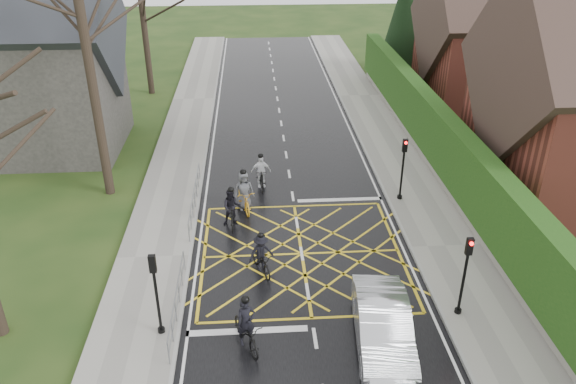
{
  "coord_description": "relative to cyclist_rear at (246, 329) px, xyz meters",
  "views": [
    {
      "loc": [
        -1.85,
        -19.13,
        13.02
      ],
      "look_at": [
        -0.36,
        3.02,
        1.3
      ],
      "focal_mm": 35.0,
      "sensor_mm": 36.0,
      "label": 1
    }
  ],
  "objects": [
    {
      "name": "conifer",
      "position": [
        13.01,
        31.12,
        4.37
      ],
      "size": [
        4.6,
        4.6,
        10.0
      ],
      "color": "black",
      "rests_on": "ground"
    },
    {
      "name": "traffic_light_ne",
      "position": [
        7.36,
        9.31,
        1.04
      ],
      "size": [
        0.24,
        0.31,
        3.21
      ],
      "rotation": [
        0.0,
        0.0,
        3.14
      ],
      "color": "black",
      "rests_on": "ground"
    },
    {
      "name": "sidewalk_right",
      "position": [
        8.26,
        5.12,
        -0.55
      ],
      "size": [
        3.0,
        80.0,
        0.15
      ],
      "primitive_type": "cube",
      "color": "gray",
      "rests_on": "ground"
    },
    {
      "name": "cyclist_mid",
      "position": [
        0.58,
        4.07,
        0.01
      ],
      "size": [
        1.22,
        1.88,
        1.73
      ],
      "rotation": [
        0.0,
        0.0,
        0.37
      ],
      "color": "black",
      "rests_on": "ground"
    },
    {
      "name": "house_far",
      "position": [
        17.01,
        23.12,
        3.74
      ],
      "size": [
        9.8,
        8.8,
        10.3
      ],
      "color": "maroon",
      "rests_on": "ground"
    },
    {
      "name": "car",
      "position": [
        4.38,
        -0.36,
        0.17
      ],
      "size": [
        2.1,
        4.93,
        1.58
      ],
      "primitive_type": "imported",
      "rotation": [
        0.0,
        0.0,
        -0.09
      ],
      "color": "silver",
      "rests_on": "ground"
    },
    {
      "name": "cyclist_rear",
      "position": [
        0.0,
        0.0,
        0.0
      ],
      "size": [
        1.38,
        2.08,
        1.92
      ],
      "rotation": [
        0.0,
        0.0,
        0.38
      ],
      "color": "black",
      "rests_on": "ground"
    },
    {
      "name": "cyclist_lead",
      "position": [
        -0.09,
        9.04,
        0.08
      ],
      "size": [
        1.19,
        2.21,
        2.04
      ],
      "rotation": [
        0.0,
        0.0,
        0.23
      ],
      "color": "#C88A18",
      "rests_on": "ground"
    },
    {
      "name": "church",
      "position": [
        -11.28,
        17.12,
        4.31
      ],
      "size": [
        8.8,
        7.8,
        11.0
      ],
      "color": "#2D2B28",
      "rests_on": "ground"
    },
    {
      "name": "road",
      "position": [
        2.26,
        5.12,
        -0.62
      ],
      "size": [
        9.0,
        80.0,
        0.01
      ],
      "primitive_type": "cube",
      "color": "black",
      "rests_on": "ground"
    },
    {
      "name": "cyclist_front",
      "position": [
        0.75,
        11.23,
        0.05
      ],
      "size": [
        1.02,
        1.87,
        1.83
      ],
      "rotation": [
        0.0,
        0.0,
        0.09
      ],
      "color": "black",
      "rests_on": "ground"
    },
    {
      "name": "railing_north",
      "position": [
        -2.39,
        9.12,
        0.17
      ],
      "size": [
        0.05,
        6.04,
        1.03
      ],
      "color": "slate",
      "rests_on": "ground"
    },
    {
      "name": "traffic_light_se",
      "position": [
        7.36,
        0.91,
        1.04
      ],
      "size": [
        0.24,
        0.31,
        3.21
      ],
      "rotation": [
        0.0,
        0.0,
        3.14
      ],
      "color": "black",
      "rests_on": "ground"
    },
    {
      "name": "cyclist_back",
      "position": [
        -0.63,
        7.63,
        0.09
      ],
      "size": [
        0.85,
        1.88,
        1.88
      ],
      "rotation": [
        0.0,
        0.0,
        0.02
      ],
      "color": "black",
      "rests_on": "ground"
    },
    {
      "name": "sidewalk_left",
      "position": [
        -3.74,
        5.12,
        -0.55
      ],
      "size": [
        3.0,
        80.0,
        0.15
      ],
      "primitive_type": "cube",
      "color": "gray",
      "rests_on": "ground"
    },
    {
      "name": "tree_near",
      "position": [
        -6.74,
        11.12,
        7.29
      ],
      "size": [
        9.24,
        9.24,
        11.44
      ],
      "color": "black",
      "rests_on": "ground"
    },
    {
      "name": "traffic_light_sw",
      "position": [
        -2.84,
        0.62,
        1.04
      ],
      "size": [
        0.24,
        0.31,
        3.21
      ],
      "color": "black",
      "rests_on": "ground"
    },
    {
      "name": "hedge",
      "position": [
        10.01,
        11.12,
        1.48
      ],
      "size": [
        0.9,
        38.0,
        2.8
      ],
      "primitive_type": "cube",
      "color": "#133A0F",
      "rests_on": "stone_wall"
    },
    {
      "name": "railing_south",
      "position": [
        -2.39,
        1.62,
        0.16
      ],
      "size": [
        0.05,
        5.04,
        1.03
      ],
      "color": "slate",
      "rests_on": "ground"
    },
    {
      "name": "stone_wall",
      "position": [
        10.01,
        11.12,
        -0.27
      ],
      "size": [
        0.5,
        38.0,
        0.7
      ],
      "primitive_type": "cube",
      "color": "slate",
      "rests_on": "ground"
    },
    {
      "name": "ground",
      "position": [
        2.26,
        5.12,
        -0.62
      ],
      "size": [
        120.0,
        120.0,
        0.0
      ],
      "primitive_type": "plane",
      "color": "black",
      "rests_on": "ground"
    }
  ]
}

